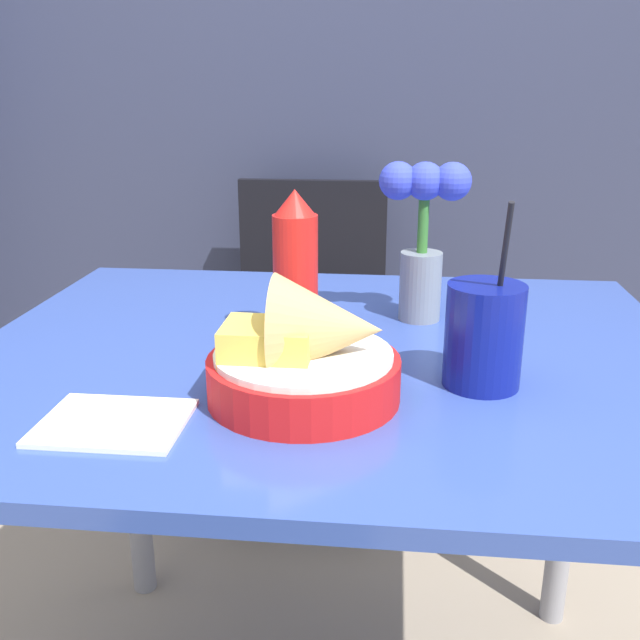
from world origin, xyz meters
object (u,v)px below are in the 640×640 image
(food_basket, at_px, (310,356))
(ketchup_bottle, at_px, (296,269))
(chair_far_window, at_px, (309,312))
(drink_cup, at_px, (484,339))
(flower_vase, at_px, (423,229))

(food_basket, height_order, ketchup_bottle, ketchup_bottle)
(chair_far_window, distance_m, ketchup_bottle, 0.90)
(food_basket, xyz_separation_m, drink_cup, (0.21, 0.06, 0.01))
(food_basket, height_order, drink_cup, drink_cup)
(drink_cup, height_order, flower_vase, flower_vase)
(ketchup_bottle, height_order, flower_vase, flower_vase)
(ketchup_bottle, distance_m, flower_vase, 0.22)
(ketchup_bottle, distance_m, drink_cup, 0.29)
(drink_cup, xyz_separation_m, flower_vase, (-0.07, 0.26, 0.09))
(drink_cup, relative_size, flower_vase, 0.95)
(chair_far_window, bearing_deg, drink_cup, -71.00)
(drink_cup, distance_m, flower_vase, 0.28)
(flower_vase, bearing_deg, food_basket, -113.19)
(food_basket, bearing_deg, chair_far_window, 96.99)
(food_basket, bearing_deg, drink_cup, 17.44)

